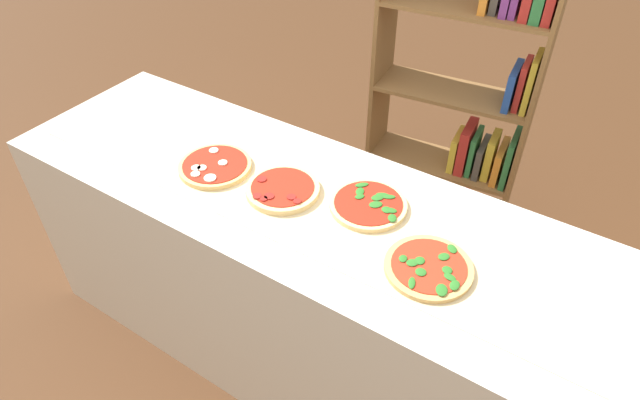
{
  "coord_description": "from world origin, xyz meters",
  "views": [
    {
      "loc": [
        0.77,
        -1.18,
        2.12
      ],
      "look_at": [
        0.0,
        0.0,
        0.93
      ],
      "focal_mm": 30.66,
      "sensor_mm": 36.0,
      "label": 1
    }
  ],
  "objects": [
    {
      "name": "pizza_mozzarella_0",
      "position": [
        -0.43,
        -0.04,
        0.92
      ],
      "size": [
        0.27,
        0.27,
        0.03
      ],
      "color": "#DBB26B",
      "rests_on": "parchment_paper"
    },
    {
      "name": "bookshelf",
      "position": [
        0.14,
        1.12,
        0.79
      ],
      "size": [
        0.78,
        0.35,
        1.66
      ],
      "color": "brown",
      "rests_on": "ground_plane"
    },
    {
      "name": "counter",
      "position": [
        0.0,
        0.0,
        0.45
      ],
      "size": [
        2.48,
        0.71,
        0.91
      ],
      "primitive_type": "cube",
      "color": "beige",
      "rests_on": "ground_plane"
    },
    {
      "name": "ground_plane",
      "position": [
        0.0,
        0.0,
        0.0
      ],
      "size": [
        12.0,
        12.0,
        0.0
      ],
      "primitive_type": "plane",
      "color": "#4C2D19"
    },
    {
      "name": "pizza_pepperoni_1",
      "position": [
        -0.14,
        -0.02,
        0.92
      ],
      "size": [
        0.26,
        0.26,
        0.03
      ],
      "color": "#E5C17F",
      "rests_on": "parchment_paper"
    },
    {
      "name": "pizza_spinach_3",
      "position": [
        0.43,
        -0.08,
        0.92
      ],
      "size": [
        0.27,
        0.27,
        0.02
      ],
      "color": "tan",
      "rests_on": "parchment_paper"
    },
    {
      "name": "parchment_paper",
      "position": [
        0.0,
        0.0,
        0.91
      ],
      "size": [
        2.31,
        0.46,
        0.0
      ],
      "primitive_type": "cube",
      "color": "beige",
      "rests_on": "counter"
    },
    {
      "name": "pizza_spinach_2",
      "position": [
        0.15,
        0.08,
        0.92
      ],
      "size": [
        0.26,
        0.26,
        0.03
      ],
      "color": "#E5C17F",
      "rests_on": "parchment_paper"
    }
  ]
}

